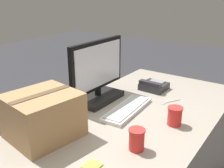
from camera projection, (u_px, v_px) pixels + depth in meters
The scene contains 9 objects.
office_desk at pixel (131, 166), 1.73m from camera, with size 1.80×0.90×0.74m.
monitor at pixel (98, 77), 1.77m from camera, with size 0.52×0.22×0.42m.
keyboard at pixel (127, 109), 1.66m from camera, with size 0.45×0.18×0.03m.
desk_phone at pixel (154, 86), 2.01m from camera, with size 0.19×0.19×0.08m.
paper_cup_left at pixel (137, 139), 1.25m from camera, with size 0.08×0.08×0.11m.
paper_cup_right at pixel (175, 116), 1.48m from camera, with size 0.09×0.09×0.11m.
spoon at pixel (167, 102), 1.78m from camera, with size 0.15×0.09×0.00m.
cardboard_box at pixel (43, 116), 1.35m from camera, with size 0.38×0.35×0.24m.
sticky_note_pad at pixel (92, 166), 1.15m from camera, with size 0.07×0.07×0.01m.
Camera 1 is at (-1.25, -0.73, 1.47)m, focal length 42.00 mm.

